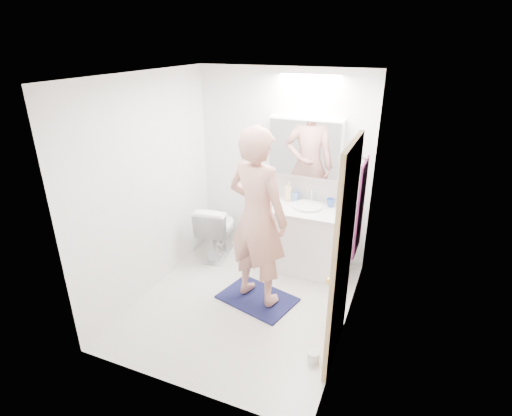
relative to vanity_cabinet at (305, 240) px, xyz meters
The scene contains 23 objects.
floor 1.12m from the vanity_cabinet, 112.93° to the right, with size 2.50×2.50×0.00m, color silver.
ceiling 2.27m from the vanity_cabinet, 112.93° to the right, with size 2.50×2.50×0.00m, color white.
wall_back 0.95m from the vanity_cabinet, 145.08° to the left, with size 2.50×2.50×0.00m, color white.
wall_front 2.39m from the vanity_cabinet, 100.44° to the right, with size 2.50×2.50×0.00m, color white.
wall_left 1.97m from the vanity_cabinet, 147.39° to the right, with size 2.50×2.50×0.00m, color white.
wall_right 1.44m from the vanity_cabinet, 54.37° to the right, with size 2.50×2.50×0.00m, color white.
vanity_cabinet is the anchor object (origin of this frame).
countertop 0.41m from the vanity_cabinet, 90.00° to the right, with size 0.95×0.58×0.04m, color silver.
sink_basin 0.45m from the vanity_cabinet, 90.00° to the left, with size 0.36×0.36×0.03m, color silver.
faucet 0.56m from the vanity_cabinet, 90.00° to the left, with size 0.02×0.02×0.16m, color silver.
medicine_cabinet 1.13m from the vanity_cabinet, 117.27° to the left, with size 0.88×0.14×0.70m, color white.
mirror_panel 1.12m from the vanity_cabinet, 128.93° to the left, with size 0.84×0.01×0.66m, color silver.
toilet 1.16m from the vanity_cabinet, behind, with size 0.42×0.73×0.75m, color white.
bath_rug 0.97m from the vanity_cabinet, 108.93° to the right, with size 0.80×0.55×0.02m, color #171440.
person 1.08m from the vanity_cabinet, 108.93° to the right, with size 0.70×0.46×1.91m, color tan.
door 1.60m from the vanity_cabinet, 62.94° to the right, with size 0.04×0.80×2.00m, color tan.
door_knob 1.82m from the vanity_cabinet, 68.64° to the right, with size 0.06×0.06×0.06m, color gold.
towel 1.06m from the vanity_cabinet, 31.78° to the right, with size 0.02×0.42×1.00m, color black.
towel_hook 1.45m from the vanity_cabinet, 32.29° to the right, with size 0.02×0.02×0.07m, color silver.
soap_bottle_a 0.64m from the vanity_cabinet, 152.15° to the left, with size 0.09×0.10×0.25m, color beige.
soap_bottle_b 0.57m from the vanity_cabinet, 135.88° to the left, with size 0.07×0.08×0.16m, color #5C85C5.
toothbrush_cup 0.56m from the vanity_cabinet, 32.55° to the left, with size 0.11×0.11×0.10m, color #3A61AE.
toilet_paper_roll 1.63m from the vanity_cabinet, 70.65° to the right, with size 0.11×0.11×0.10m, color white.
Camera 1 is at (1.51, -3.29, 2.70)m, focal length 27.91 mm.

